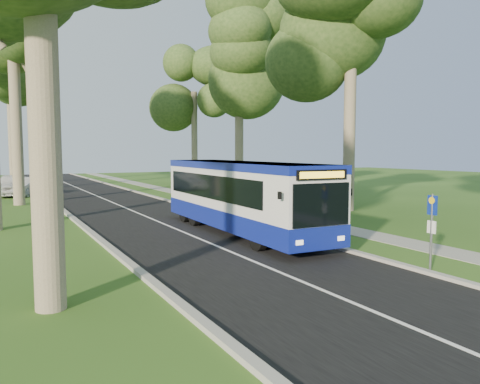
% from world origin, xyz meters
% --- Properties ---
extents(ground, '(120.00, 120.00, 0.00)m').
position_xyz_m(ground, '(0.00, 0.00, 0.00)').
color(ground, '#2F541A').
rests_on(ground, ground).
extents(road, '(7.00, 100.00, 0.02)m').
position_xyz_m(road, '(-3.50, 10.00, 0.01)').
color(road, black).
rests_on(road, ground).
extents(kerb_east, '(0.25, 100.00, 0.12)m').
position_xyz_m(kerb_east, '(0.00, 10.00, 0.06)').
color(kerb_east, '#9E9B93').
rests_on(kerb_east, ground).
extents(kerb_west, '(0.25, 100.00, 0.12)m').
position_xyz_m(kerb_west, '(-7.00, 10.00, 0.06)').
color(kerb_west, '#9E9B93').
rests_on(kerb_west, ground).
extents(centre_line, '(0.12, 100.00, 0.00)m').
position_xyz_m(centre_line, '(-3.50, 10.00, 0.02)').
color(centre_line, white).
rests_on(centre_line, road).
extents(footpath, '(1.50, 100.00, 0.02)m').
position_xyz_m(footpath, '(3.00, 10.00, 0.01)').
color(footpath, gray).
rests_on(footpath, ground).
extents(bus, '(2.63, 11.23, 2.96)m').
position_xyz_m(bus, '(-1.45, 2.37, 1.53)').
color(bus, silver).
rests_on(bus, ground).
extents(bus_stop_sign, '(0.08, 0.31, 2.21)m').
position_xyz_m(bus_stop_sign, '(0.30, -5.71, 1.40)').
color(bus_stop_sign, gray).
rests_on(bus_stop_sign, ground).
extents(bus_shelter, '(2.10, 3.17, 2.52)m').
position_xyz_m(bus_shelter, '(1.67, 4.32, 1.77)').
color(bus_shelter, black).
rests_on(bus_shelter, ground).
extents(litter_bin, '(0.56, 0.56, 0.99)m').
position_xyz_m(litter_bin, '(1.81, 2.06, 0.50)').
color(litter_bin, black).
rests_on(litter_bin, ground).
extents(car_white, '(2.46, 5.11, 1.68)m').
position_xyz_m(car_white, '(-9.20, 24.94, 0.84)').
color(car_white, silver).
rests_on(car_white, ground).
extents(car_silver, '(3.07, 4.55, 1.42)m').
position_xyz_m(car_silver, '(-8.35, 24.47, 0.71)').
color(car_silver, '#A4A7AB').
rests_on(car_silver, ground).
extents(tree_west_c, '(5.20, 5.20, 15.87)m').
position_xyz_m(tree_west_c, '(-9.00, 18.00, 11.75)').
color(tree_west_c, '#7A6B56').
rests_on(tree_west_c, ground).
extents(tree_west_e, '(5.20, 5.20, 16.68)m').
position_xyz_m(tree_west_e, '(-8.50, 38.00, 12.34)').
color(tree_west_e, '#7A6B56').
rests_on(tree_west_e, ground).
extents(tree_east_b, '(5.20, 5.20, 14.59)m').
position_xyz_m(tree_east_b, '(7.50, 6.00, 10.81)').
color(tree_east_b, '#7A6B56').
rests_on(tree_east_b, ground).
extents(tree_east_c, '(5.20, 5.20, 14.81)m').
position_xyz_m(tree_east_c, '(6.80, 18.00, 10.97)').
color(tree_east_c, '#7A6B56').
rests_on(tree_east_c, ground).
extents(tree_east_d, '(5.20, 5.20, 12.90)m').
position_xyz_m(tree_east_d, '(8.00, 30.00, 9.57)').
color(tree_east_d, '#7A6B56').
rests_on(tree_east_d, ground).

